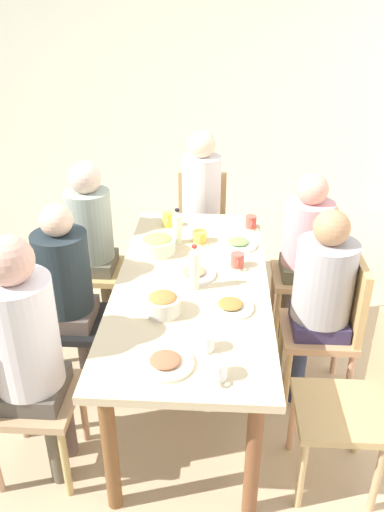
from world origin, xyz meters
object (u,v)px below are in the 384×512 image
chair_4 (202,223)px  cup_3 (251,222)px  bottle_1 (194,268)px  cup_5 (206,342)px  plate_3 (238,243)px  dining_table (192,294)px  person_4 (201,199)px  cup_4 (237,260)px  chair_5 (333,321)px  bowl_0 (158,244)px  bottle_0 (177,227)px  chair_3 (358,400)px  person_6 (92,233)px  plate_0 (165,362)px  chair_0 (16,386)px  plate_2 (194,273)px  plate_1 (230,306)px  person_0 (26,342)px  person_1 (305,242)px  person_5 (321,290)px  cup_2 (168,219)px  chair_2 (55,312)px  cup_1 (200,237)px  cup_0 (217,369)px  chair_1 (316,268)px  person_2 (67,284)px  chair_6 (82,261)px

chair_4 → cup_3: chair_4 is taller
bottle_1 → cup_5: bearing=8.5°
plate_3 → dining_table: bearing=-30.5°
person_4 → cup_4: person_4 is taller
chair_5 → bowl_0: chair_5 is taller
cup_5 → bottle_0: bottle_0 is taller
chair_3 → bottle_0: bearing=-139.9°
person_6 → plate_0: bearing=25.4°
dining_table → chair_5: (0.00, 0.80, -0.15)m
chair_0 → plate_2: chair_0 is taller
plate_0 → plate_1: size_ratio=1.05×
chair_4 → chair_3: bearing=22.4°
person_0 → bowl_0: 1.06m
chair_5 → person_6: person_6 is taller
chair_5 → plate_2: (-0.05, -0.79, 0.26)m
person_1 → plate_3: bearing=-68.2°
person_5 → person_6: 1.54m
cup_2 → cup_3: bearing=90.9°
chair_3 → chair_2: bearing=-111.3°
cup_3 → plate_3: bearing=-18.3°
cup_1 → cup_2: size_ratio=1.16×
person_1 → plate_2: (0.57, -0.70, 0.06)m
person_0 → person_5: 1.54m
plate_0 → plate_3: bearing=163.9°
bowl_0 → cup_0: bowl_0 is taller
bottle_0 → chair_5: bearing=63.2°
person_0 → plate_0: person_0 is taller
chair_1 → chair_4: same height
person_1 → chair_2: size_ratio=1.30×
chair_4 → chair_5: same height
chair_4 → cup_0: (2.09, 0.15, 0.28)m
person_5 → cup_1: person_5 is taller
person_2 → plate_1: (0.26, 0.91, 0.06)m
person_2 → chair_6: size_ratio=1.31×
plate_2 → bottle_1: bearing=4.8°
plate_1 → person_6: bearing=-134.2°
chair_5 → plate_0: chair_5 is taller
chair_1 → plate_3: (0.18, -0.53, 0.26)m
cup_1 → cup_2: cup_2 is taller
dining_table → person_5: (-0.00, 0.71, 0.05)m
plate_1 → plate_2: (-0.32, -0.20, 0.00)m
chair_5 → plate_3: bearing=-129.8°
plate_1 → plate_3: bearing=175.6°
chair_6 → cup_0: (1.40, 0.94, 0.28)m
plate_0 → chair_4: bearing=178.0°
cup_5 → person_4: bearing=-177.0°
person_4 → bowl_0: person_4 is taller
person_1 → person_5: bearing=0.1°
chair_0 → bowl_0: size_ratio=4.09×
person_0 → plate_0: bearing=81.7°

